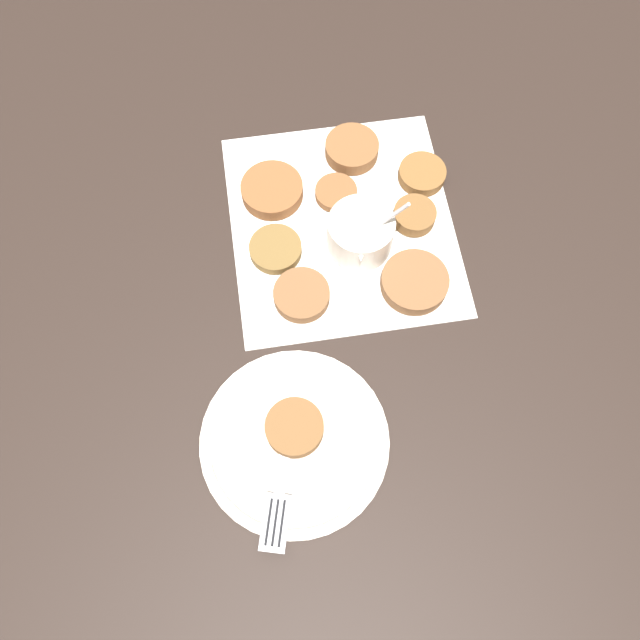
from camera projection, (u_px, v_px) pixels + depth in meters
ground_plane at (323, 230)px, 0.84m from camera, size 4.00×4.00×0.00m
napkin at (342, 224)px, 0.84m from camera, size 0.37×0.35×0.00m
sauce_bowl at (360, 235)px, 0.80m from camera, size 0.09×0.10×0.10m
fritter_0 at (276, 249)px, 0.82m from camera, size 0.07×0.07×0.01m
fritter_1 at (415, 282)px, 0.79m from camera, size 0.09×0.09×0.02m
fritter_2 at (422, 174)px, 0.86m from camera, size 0.06×0.06×0.02m
fritter_3 at (336, 193)px, 0.85m from camera, size 0.06×0.06×0.01m
fritter_4 at (272, 190)px, 0.85m from camera, size 0.08×0.08×0.02m
fritter_5 at (352, 149)px, 0.87m from camera, size 0.07×0.07×0.02m
fritter_6 at (414, 215)px, 0.83m from camera, size 0.06×0.06×0.02m
fritter_7 at (302, 295)px, 0.79m from camera, size 0.07×0.07×0.02m
serving_plate at (295, 441)px, 0.72m from camera, size 0.22×0.22×0.02m
fritter_on_plate at (294, 428)px, 0.71m from camera, size 0.07×0.07×0.02m
fork at (279, 493)px, 0.69m from camera, size 0.16×0.03×0.00m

